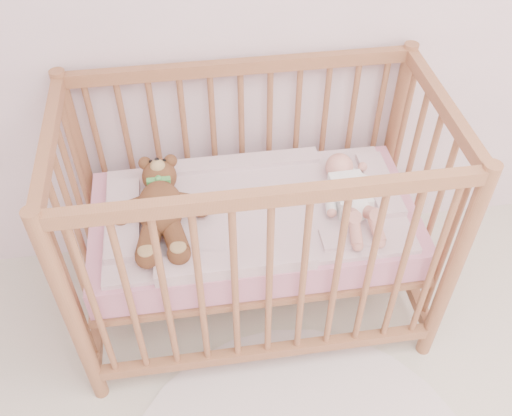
{
  "coord_description": "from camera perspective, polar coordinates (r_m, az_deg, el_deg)",
  "views": [
    {
      "loc": [
        -0.61,
        0.11,
        2.07
      ],
      "look_at": [
        -0.4,
        1.55,
        0.62
      ],
      "focal_mm": 40.0,
      "sensor_mm": 36.0,
      "label": 1
    }
  ],
  "objects": [
    {
      "name": "crib",
      "position": [
        2.17,
        -0.19,
        -1.32
      ],
      "size": [
        1.36,
        0.76,
        1.0
      ],
      "primitive_type": null,
      "color": "#9C6342",
      "rests_on": "floor"
    },
    {
      "name": "mattress",
      "position": [
        2.18,
        -0.19,
        -1.59
      ],
      "size": [
        1.22,
        0.62,
        0.13
      ],
      "primitive_type": "cube",
      "color": "pink",
      "rests_on": "crib"
    },
    {
      "name": "blanket",
      "position": [
        2.13,
        -0.2,
        -0.2
      ],
      "size": [
        1.1,
        0.58,
        0.06
      ],
      "primitive_type": null,
      "color": "#D3919D",
      "rests_on": "mattress"
    },
    {
      "name": "baby",
      "position": [
        2.13,
        9.42,
        1.84
      ],
      "size": [
        0.25,
        0.49,
        0.12
      ],
      "primitive_type": null,
      "rotation": [
        0.0,
        0.0,
        0.03
      ],
      "color": "white",
      "rests_on": "blanket"
    },
    {
      "name": "teddy_bear",
      "position": [
        2.05,
        -9.54,
        0.1
      ],
      "size": [
        0.37,
        0.52,
        0.14
      ],
      "primitive_type": null,
      "rotation": [
        0.0,
        0.0,
        0.0
      ],
      "color": "brown",
      "rests_on": "blanket"
    }
  ]
}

